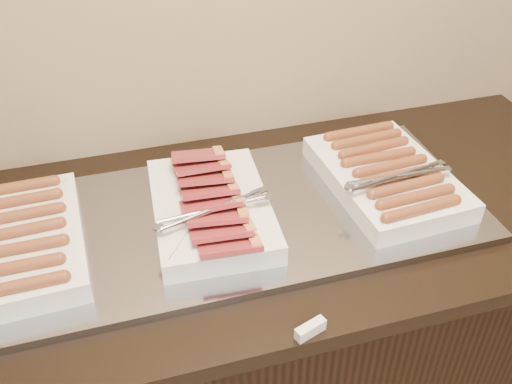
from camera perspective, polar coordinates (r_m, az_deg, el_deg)
The scene contains 6 objects.
counter at distance 1.64m, azimuth -3.44°, elevation -15.25°, with size 2.06×0.76×0.90m.
warming_tray at distance 1.31m, azimuth -3.58°, elevation -2.73°, with size 1.20×0.50×0.02m, color #9599A3.
dish_left at distance 1.29m, azimuth -22.59°, elevation -4.62°, with size 0.27×0.40×0.07m.
dish_center at distance 1.28m, azimuth -4.51°, elevation -1.51°, with size 0.28×0.41×0.09m.
dish_right at distance 1.41m, azimuth 12.93°, elevation 1.62°, with size 0.29×0.41×0.08m.
label_holder at distance 1.08m, azimuth 5.45°, elevation -13.50°, with size 0.06×0.02×0.02m, color white.
Camera 1 is at (-0.19, 1.14, 1.74)m, focal length 40.00 mm.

